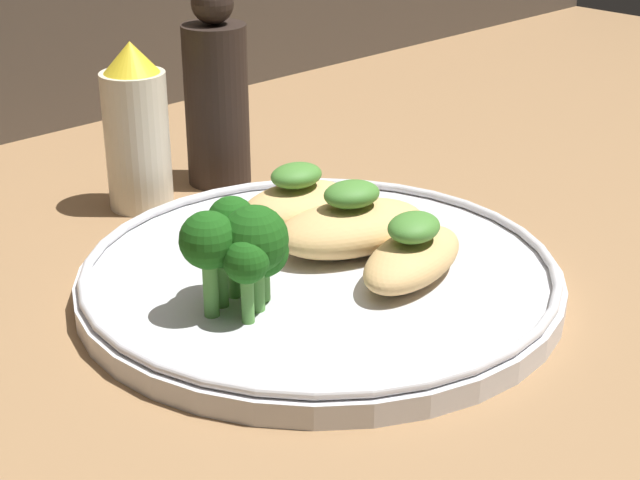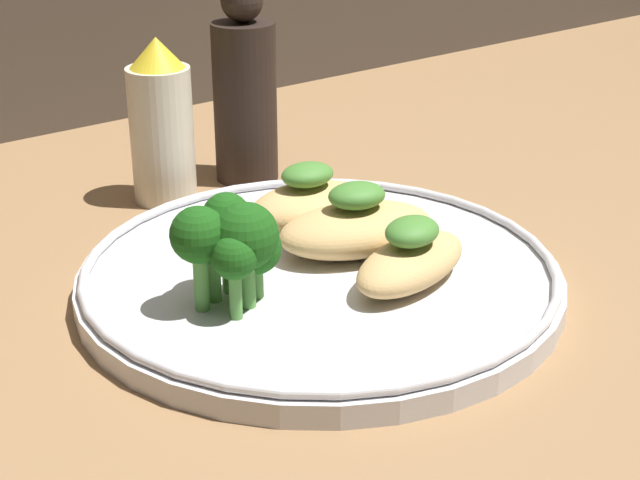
% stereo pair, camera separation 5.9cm
% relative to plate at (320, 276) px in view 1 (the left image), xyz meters
% --- Properties ---
extents(ground_plane, '(1.80, 1.80, 0.01)m').
position_rel_plate_xyz_m(ground_plane, '(0.00, 0.00, -0.01)').
color(ground_plane, '#936D47').
extents(plate, '(0.30, 0.30, 0.02)m').
position_rel_plate_xyz_m(plate, '(0.00, 0.00, 0.00)').
color(plate, silver).
rests_on(plate, ground_plane).
extents(grilled_meat_front, '(0.10, 0.07, 0.04)m').
position_rel_plate_xyz_m(grilled_meat_front, '(0.03, -0.05, 0.02)').
color(grilled_meat_front, tan).
rests_on(grilled_meat_front, plate).
extents(grilled_meat_middle, '(0.11, 0.08, 0.05)m').
position_rel_plate_xyz_m(grilled_meat_middle, '(0.03, 0.01, 0.02)').
color(grilled_meat_middle, tan).
rests_on(grilled_meat_middle, plate).
extents(grilled_meat_back, '(0.09, 0.06, 0.04)m').
position_rel_plate_xyz_m(grilled_meat_back, '(0.03, 0.06, 0.02)').
color(grilled_meat_back, tan).
rests_on(grilled_meat_back, plate).
extents(broccoli_bunch, '(0.06, 0.06, 0.06)m').
position_rel_plate_xyz_m(broccoli_bunch, '(-0.07, -0.00, 0.04)').
color(broccoli_bunch, '#569942').
rests_on(broccoli_bunch, plate).
extents(sauce_bottle, '(0.05, 0.05, 0.12)m').
position_rel_plate_xyz_m(sauce_bottle, '(0.00, 0.19, 0.05)').
color(sauce_bottle, beige).
rests_on(sauce_bottle, ground_plane).
extents(pepper_grinder, '(0.05, 0.05, 0.16)m').
position_rel_plate_xyz_m(pepper_grinder, '(0.07, 0.19, 0.06)').
color(pepper_grinder, black).
rests_on(pepper_grinder, ground_plane).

